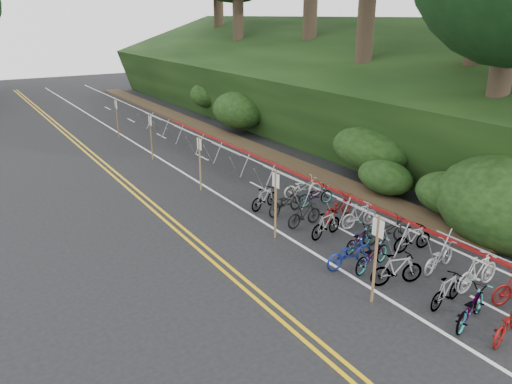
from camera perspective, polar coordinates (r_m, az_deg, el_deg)
ground at (r=14.18m, az=11.77°, el=-12.87°), size 120.00×120.00×0.00m
road_markings at (r=22.00m, az=-5.20°, el=-0.42°), size 7.47×80.00×0.01m
red_curb at (r=26.01m, az=2.85°, el=2.93°), size 0.25×28.00×0.10m
embankment at (r=35.25m, az=6.18°, el=11.46°), size 14.30×48.14×9.11m
bike_rack_front at (r=15.66m, az=24.21°, el=-7.16°), size 1.19×3.07×1.28m
bike_racks_rest at (r=25.24m, az=-3.48°, el=4.29°), size 1.14×23.00×1.17m
signpost_near at (r=13.83m, az=13.53°, el=-6.90°), size 0.08×0.40×2.58m
signposts_rest at (r=24.98m, az=-9.47°, el=5.26°), size 0.08×18.40×2.50m
bike_front at (r=16.02m, az=10.63°, el=-6.83°), size 0.63×1.81×0.95m
bike_valet at (r=17.16m, az=14.05°, el=-5.24°), size 3.12×12.70×1.09m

